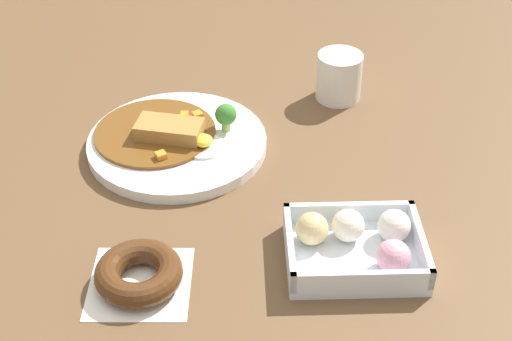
# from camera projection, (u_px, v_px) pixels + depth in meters

# --- Properties ---
(ground_plane) EXTENTS (1.60, 1.60, 0.00)m
(ground_plane) POSITION_uv_depth(u_px,v_px,m) (206.00, 181.00, 1.09)
(ground_plane) COLOR brown
(curry_plate) EXTENTS (0.28, 0.28, 0.07)m
(curry_plate) POSITION_uv_depth(u_px,v_px,m) (176.00, 140.00, 1.15)
(curry_plate) COLOR white
(curry_plate) RESTS_ON ground_plane
(donut_box) EXTENTS (0.18, 0.14, 0.06)m
(donut_box) POSITION_uv_depth(u_px,v_px,m) (357.00, 244.00, 0.95)
(donut_box) COLOR silver
(donut_box) RESTS_ON ground_plane
(chocolate_ring_donut) EXTENTS (0.13, 0.13, 0.04)m
(chocolate_ring_donut) POSITION_uv_depth(u_px,v_px,m) (139.00, 274.00, 0.91)
(chocolate_ring_donut) COLOR white
(chocolate_ring_donut) RESTS_ON ground_plane
(coffee_mug) EXTENTS (0.08, 0.08, 0.08)m
(coffee_mug) POSITION_uv_depth(u_px,v_px,m) (339.00, 77.00, 1.25)
(coffee_mug) COLOR silver
(coffee_mug) RESTS_ON ground_plane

